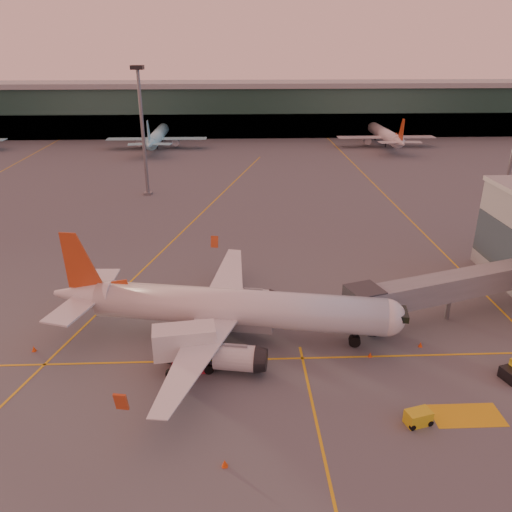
{
  "coord_description": "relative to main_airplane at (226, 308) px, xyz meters",
  "views": [
    {
      "loc": [
        -1.46,
        -37.12,
        29.26
      ],
      "look_at": [
        0.93,
        19.89,
        5.0
      ],
      "focal_mm": 35.0,
      "sensor_mm": 36.0,
      "label": 1
    }
  ],
  "objects": [
    {
      "name": "jet_bridge",
      "position": [
        26.7,
        3.74,
        0.24
      ],
      "size": [
        26.44,
        11.27,
        5.7
      ],
      "color": "slate",
      "rests_on": "ground"
    },
    {
      "name": "cone_fwd",
      "position": [
        14.58,
        -4.04,
        -3.44
      ],
      "size": [
        0.41,
        0.41,
        0.52
      ],
      "color": "#DD450B",
      "rests_on": "ground"
    },
    {
      "name": "cone_tail",
      "position": [
        -19.93,
        -1.56,
        -3.41
      ],
      "size": [
        0.46,
        0.46,
        0.58
      ],
      "color": "#DD450B",
      "rests_on": "ground"
    },
    {
      "name": "mast_west_near",
      "position": [
        -17.33,
        56.98,
        11.17
      ],
      "size": [
        2.4,
        2.4,
        25.6
      ],
      "color": "slate",
      "rests_on": "ground"
    },
    {
      "name": "cone_wing_left",
      "position": [
        0.25,
        17.89,
        -3.4
      ],
      "size": [
        0.48,
        0.48,
        0.61
      ],
      "color": "#DD450B",
      "rests_on": "ground"
    },
    {
      "name": "taxi_markings",
      "position": [
        -4.66,
        35.47,
        -3.69
      ],
      "size": [
        100.12,
        173.0,
        0.01
      ],
      "color": "gold",
      "rests_on": "ground"
    },
    {
      "name": "main_airplane",
      "position": [
        0.0,
        0.0,
        0.0
      ],
      "size": [
        37.49,
        34.01,
        11.36
      ],
      "rotation": [
        0.0,
        0.0,
        -0.18
      ],
      "color": "silver",
      "rests_on": "ground"
    },
    {
      "name": "catering_truck",
      "position": [
        -3.87,
        -5.24,
        -1.08
      ],
      "size": [
        6.22,
        3.32,
        4.6
      ],
      "rotation": [
        0.0,
        0.0,
        0.13
      ],
      "color": "#A9182B",
      "rests_on": "ground"
    },
    {
      "name": "gpu_cart",
      "position": [
        16.1,
        -13.82,
        -3.07
      ],
      "size": [
        2.43,
        1.82,
        1.27
      ],
      "rotation": [
        0.0,
        0.0,
        0.27
      ],
      "color": "gold",
      "rests_on": "ground"
    },
    {
      "name": "cone_wing_right",
      "position": [
        0.05,
        -17.74,
        -3.39
      ],
      "size": [
        0.48,
        0.48,
        0.62
      ],
      "color": "#DD450B",
      "rests_on": "ground"
    },
    {
      "name": "ground",
      "position": [
        2.67,
        -9.02,
        -3.69
      ],
      "size": [
        600.0,
        600.0,
        0.0
      ],
      "primitive_type": "plane",
      "color": "#4C4F54",
      "rests_on": "ground"
    },
    {
      "name": "cone_nose",
      "position": [
        20.32,
        -2.43,
        -3.43
      ],
      "size": [
        0.43,
        0.43,
        0.54
      ],
      "color": "#DD450B",
      "rests_on": "ground"
    },
    {
      "name": "distant_aircraft_row",
      "position": [
        -18.33,
        108.98,
        -3.69
      ],
      "size": [
        290.0,
        34.0,
        13.0
      ],
      "color": "#8AD9E8",
      "rests_on": "ground"
    },
    {
      "name": "terminal",
      "position": [
        2.67,
        132.77,
        5.07
      ],
      "size": [
        400.0,
        20.0,
        17.6
      ],
      "color": "#19382D",
      "rests_on": "ground"
    }
  ]
}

